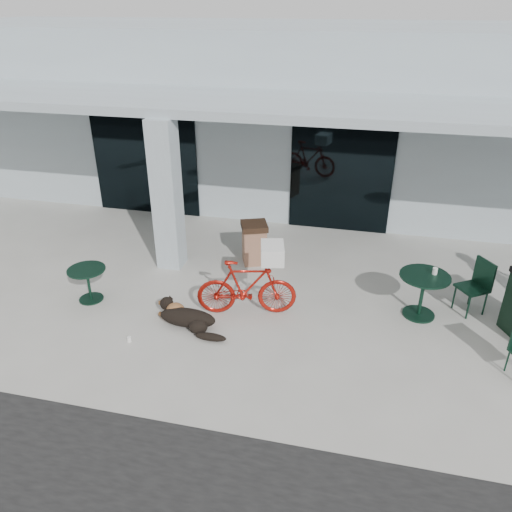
% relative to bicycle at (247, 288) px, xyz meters
% --- Properties ---
extents(ground, '(80.00, 80.00, 0.00)m').
position_rel_bicycle_xyz_m(ground, '(-0.52, -0.83, -0.54)').
color(ground, '#B5B3AB').
rests_on(ground, ground).
extents(building, '(22.00, 7.00, 4.50)m').
position_rel_bicycle_xyz_m(building, '(-0.52, 7.67, 1.71)').
color(building, '#9EABB3').
rests_on(building, ground).
extents(storefront_glass_left, '(2.80, 0.06, 2.70)m').
position_rel_bicycle_xyz_m(storefront_glass_left, '(-3.72, 4.15, 0.81)').
color(storefront_glass_left, black).
rests_on(storefront_glass_left, ground).
extents(storefront_glass_right, '(2.40, 0.06, 2.70)m').
position_rel_bicycle_xyz_m(storefront_glass_right, '(1.28, 4.15, 0.81)').
color(storefront_glass_right, black).
rests_on(storefront_glass_right, ground).
extents(column, '(0.50, 0.50, 3.12)m').
position_rel_bicycle_xyz_m(column, '(-2.02, 1.47, 1.02)').
color(column, '#9EABB3').
rests_on(column, ground).
extents(overhang, '(22.00, 2.80, 0.18)m').
position_rel_bicycle_xyz_m(overhang, '(-0.52, 2.77, 2.67)').
color(overhang, '#9EABB3').
rests_on(overhang, column).
extents(bicycle, '(1.85, 0.90, 1.07)m').
position_rel_bicycle_xyz_m(bicycle, '(0.00, 0.00, 0.00)').
color(bicycle, '#A6160D').
rests_on(bicycle, ground).
extents(laundry_basket, '(0.50, 0.60, 0.31)m').
position_rel_bicycle_xyz_m(laundry_basket, '(0.44, 0.10, 0.69)').
color(laundry_basket, white).
rests_on(laundry_basket, bicycle).
extents(dog, '(1.22, 0.83, 0.39)m').
position_rel_bicycle_xyz_m(dog, '(-0.90, -0.64, -0.34)').
color(dog, black).
rests_on(dog, ground).
extents(cup_near_dog, '(0.10, 0.10, 0.09)m').
position_rel_bicycle_xyz_m(cup_near_dog, '(-1.71, -1.28, -0.49)').
color(cup_near_dog, white).
rests_on(cup_near_dog, ground).
extents(cafe_table_near, '(0.83, 0.83, 0.66)m').
position_rel_bicycle_xyz_m(cafe_table_near, '(-3.01, -0.23, -0.21)').
color(cafe_table_near, '#103021').
rests_on(cafe_table_near, ground).
extents(cafe_table_far, '(0.96, 0.96, 0.83)m').
position_rel_bicycle_xyz_m(cafe_table_far, '(3.06, 0.64, -0.12)').
color(cafe_table_far, '#103021').
rests_on(cafe_table_far, ground).
extents(cafe_chair_far_b, '(0.67, 0.66, 1.02)m').
position_rel_bicycle_xyz_m(cafe_chair_far_b, '(3.93, 0.97, -0.03)').
color(cafe_chair_far_b, '#103021').
rests_on(cafe_chair_far_b, ground).
extents(cup_on_table, '(0.10, 0.10, 0.12)m').
position_rel_bicycle_xyz_m(cup_on_table, '(3.21, 0.72, 0.35)').
color(cup_on_table, white).
rests_on(cup_on_table, cafe_table_far).
extents(trash_receptacle, '(0.69, 0.69, 0.91)m').
position_rel_bicycle_xyz_m(trash_receptacle, '(-0.32, 1.97, -0.08)').
color(trash_receptacle, '#90624B').
rests_on(trash_receptacle, ground).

